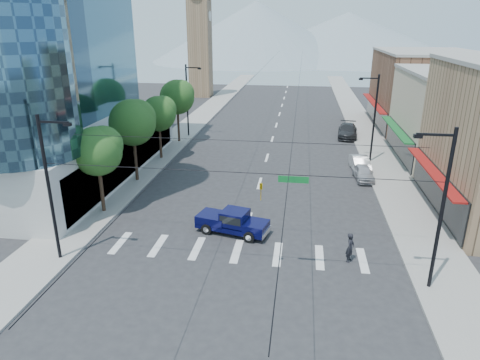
{
  "coord_description": "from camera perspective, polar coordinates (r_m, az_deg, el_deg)",
  "views": [
    {
      "loc": [
        3.43,
        -22.21,
        13.62
      ],
      "look_at": [
        -0.71,
        6.51,
        3.0
      ],
      "focal_mm": 32.0,
      "sensor_mm": 36.0,
      "label": 1
    }
  ],
  "objects": [
    {
      "name": "signal_rig",
      "position": [
        23.26,
        -0.43,
        -2.6
      ],
      "size": [
        21.8,
        0.2,
        9.0
      ],
      "color": "black",
      "rests_on": "ground"
    },
    {
      "name": "parked_car_near",
      "position": [
        41.12,
        16.12,
        0.93
      ],
      "size": [
        1.89,
        4.06,
        1.34
      ],
      "primitive_type": "imported",
      "rotation": [
        0.0,
        0.0,
        0.08
      ],
      "color": "#B9B8BD",
      "rests_on": "ground"
    },
    {
      "name": "shop_far",
      "position": [
        64.95,
        23.35,
        10.87
      ],
      "size": [
        12.0,
        18.0,
        10.0
      ],
      "primitive_type": "cube",
      "color": "brown",
      "rests_on": "ground"
    },
    {
      "name": "pickup_truck",
      "position": [
        29.46,
        -1.06,
        -5.51
      ],
      "size": [
        5.29,
        2.93,
        1.7
      ],
      "rotation": [
        0.0,
        0.0,
        -0.24
      ],
      "color": "#070837",
      "rests_on": "ground"
    },
    {
      "name": "lamp_pole_ne",
      "position": [
        45.63,
        17.36,
        8.23
      ],
      "size": [
        2.0,
        0.25,
        9.0
      ],
      "color": "black",
      "rests_on": "ground"
    },
    {
      "name": "shop_mid",
      "position": [
        49.93,
        27.67,
        7.3
      ],
      "size": [
        12.0,
        14.0,
        9.0
      ],
      "primitive_type": "cube",
      "color": "tan",
      "rests_on": "ground"
    },
    {
      "name": "sidewalk_left",
      "position": [
        65.51,
        -5.65,
        8.07
      ],
      "size": [
        4.0,
        120.0,
        0.15
      ],
      "primitive_type": "cube",
      "color": "gray",
      "rests_on": "ground"
    },
    {
      "name": "mountain_right",
      "position": [
        183.02,
        14.11,
        18.09
      ],
      "size": [
        90.0,
        90.0,
        18.0
      ],
      "primitive_type": "cone",
      "color": "gray",
      "rests_on": "ground"
    },
    {
      "name": "clock_tower",
      "position": [
        86.59,
        -5.37,
        18.05
      ],
      "size": [
        4.8,
        4.8,
        20.4
      ],
      "color": "#8C6B4C",
      "rests_on": "ground"
    },
    {
      "name": "tree_midfar",
      "position": [
        45.55,
        -10.64,
        8.84
      ],
      "size": [
        3.65,
        3.64,
        6.71
      ],
      "color": "black",
      "rests_on": "ground"
    },
    {
      "name": "ground",
      "position": [
        26.28,
        -0.49,
        -11.11
      ],
      "size": [
        160.0,
        160.0,
        0.0
      ],
      "primitive_type": "plane",
      "color": "#28282B",
      "rests_on": "ground"
    },
    {
      "name": "parked_car_mid",
      "position": [
        43.47,
        15.73,
        2.07
      ],
      "size": [
        1.91,
        4.52,
        1.45
      ],
      "primitive_type": "imported",
      "rotation": [
        0.0,
        0.0,
        0.09
      ],
      "color": "silver",
      "rests_on": "ground"
    },
    {
      "name": "mountain_left",
      "position": [
        173.21,
        2.22,
        19.22
      ],
      "size": [
        80.0,
        80.0,
        22.0
      ],
      "primitive_type": "cone",
      "color": "gray",
      "rests_on": "ground"
    },
    {
      "name": "tree_near",
      "position": [
        32.95,
        -18.27,
        3.9
      ],
      "size": [
        3.65,
        3.64,
        6.71
      ],
      "color": "black",
      "rests_on": "ground"
    },
    {
      "name": "tree_midnear",
      "position": [
        39.0,
        -13.93,
        7.64
      ],
      "size": [
        4.09,
        4.09,
        7.52
      ],
      "color": "black",
      "rests_on": "ground"
    },
    {
      "name": "tree_far",
      "position": [
        52.02,
        -8.23,
        11.02
      ],
      "size": [
        4.09,
        4.09,
        7.52
      ],
      "color": "black",
      "rests_on": "ground"
    },
    {
      "name": "lamp_pole_nw",
      "position": [
        54.77,
        -6.94,
        10.84
      ],
      "size": [
        2.0,
        0.25,
        9.0
      ],
      "color": "black",
      "rests_on": "ground"
    },
    {
      "name": "pedestrian",
      "position": [
        26.93,
        14.48,
        -8.71
      ],
      "size": [
        0.69,
        0.8,
        1.86
      ],
      "primitive_type": "imported",
      "rotation": [
        0.0,
        0.0,
        1.14
      ],
      "color": "black",
      "rests_on": "ground"
    },
    {
      "name": "sidewalk_right",
      "position": [
        64.24,
        15.81,
        7.17
      ],
      "size": [
        4.0,
        120.0,
        0.15
      ],
      "primitive_type": "cube",
      "color": "gray",
      "rests_on": "ground"
    },
    {
      "name": "parked_car_far",
      "position": [
        56.39,
        14.16,
        6.38
      ],
      "size": [
        2.88,
        5.92,
        1.66
      ],
      "primitive_type": "imported",
      "rotation": [
        0.0,
        0.0,
        -0.1
      ],
      "color": "#2A2A2C",
      "rests_on": "ground"
    }
  ]
}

